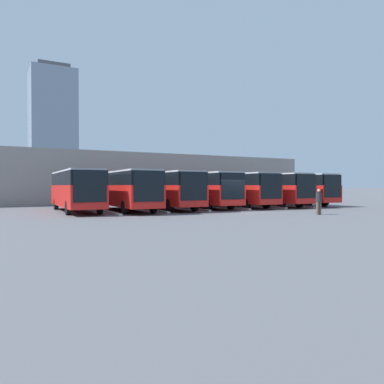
{
  "coord_description": "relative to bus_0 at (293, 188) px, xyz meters",
  "views": [
    {
      "loc": [
        17.0,
        24.18,
        2.02
      ],
      "look_at": [
        1.11,
        -5.42,
        1.48
      ],
      "focal_mm": 35.0,
      "sensor_mm": 36.0,
      "label": 1
    }
  ],
  "objects": [
    {
      "name": "curb_divider_0",
      "position": [
        1.86,
        1.61,
        -1.71
      ],
      "size": [
        0.41,
        6.55,
        0.15
      ],
      "primitive_type": "cube",
      "rotation": [
        0.0,
        0.0,
        -0.03
      ],
      "color": "#B2B2AD",
      "rests_on": "ground_plane"
    },
    {
      "name": "curb_divider_5",
      "position": [
        20.48,
        2.37,
        -1.71
      ],
      "size": [
        0.41,
        6.55,
        0.15
      ],
      "primitive_type": "cube",
      "rotation": [
        0.0,
        0.0,
        -0.03
      ],
      "color": "#B2B2AD",
      "rests_on": "ground_plane"
    },
    {
      "name": "bus_6",
      "position": [
        22.34,
        -0.25,
        0.0
      ],
      "size": [
        2.77,
        10.95,
        3.19
      ],
      "rotation": [
        0.0,
        0.0,
        -0.03
      ],
      "color": "red",
      "rests_on": "ground_plane"
    },
    {
      "name": "bus_1",
      "position": [
        3.72,
        0.39,
        0.0
      ],
      "size": [
        2.77,
        10.95,
        3.19
      ],
      "rotation": [
        0.0,
        0.0,
        -0.03
      ],
      "color": "red",
      "rests_on": "ground_plane"
    },
    {
      "name": "bus_4",
      "position": [
        14.89,
        0.3,
        0.0
      ],
      "size": [
        2.77,
        10.95,
        3.19
      ],
      "rotation": [
        0.0,
        0.0,
        -0.03
      ],
      "color": "red",
      "rests_on": "ground_plane"
    },
    {
      "name": "pedestrian",
      "position": [
        7.9,
        10.95,
        -0.82
      ],
      "size": [
        0.43,
        0.41,
        1.8
      ],
      "rotation": [
        0.0,
        0.0,
        3.12
      ],
      "color": "brown",
      "rests_on": "ground_plane"
    },
    {
      "name": "curb_divider_2",
      "position": [
        9.31,
        1.74,
        -1.71
      ],
      "size": [
        0.41,
        6.55,
        0.15
      ],
      "primitive_type": "cube",
      "rotation": [
        0.0,
        0.0,
        -0.03
      ],
      "color": "#B2B2AD",
      "rests_on": "ground_plane"
    },
    {
      "name": "office_tower",
      "position": [
        2.92,
        -154.33,
        26.51
      ],
      "size": [
        19.84,
        19.84,
        57.79
      ],
      "color": "#7F8EA3",
      "rests_on": "ground_plane"
    },
    {
      "name": "station_building",
      "position": [
        11.17,
        -16.98,
        1.17
      ],
      "size": [
        42.42,
        16.23,
        5.86
      ],
      "color": "gray",
      "rests_on": "ground_plane"
    },
    {
      "name": "curb_divider_3",
      "position": [
        13.03,
        1.54,
        -1.71
      ],
      "size": [
        0.41,
        6.55,
        0.15
      ],
      "primitive_type": "cube",
      "rotation": [
        0.0,
        0.0,
        -0.03
      ],
      "color": "#B2B2AD",
      "rests_on": "ground_plane"
    },
    {
      "name": "curb_divider_1",
      "position": [
        5.58,
        1.99,
        -1.71
      ],
      "size": [
        0.41,
        6.55,
        0.15
      ],
      "primitive_type": "cube",
      "rotation": [
        0.0,
        0.0,
        -0.03
      ],
      "color": "#B2B2AD",
      "rests_on": "ground_plane"
    },
    {
      "name": "curb_divider_4",
      "position": [
        16.75,
        1.91,
        -1.71
      ],
      "size": [
        0.41,
        6.55,
        0.15
      ],
      "primitive_type": "cube",
      "rotation": [
        0.0,
        0.0,
        -0.03
      ],
      "color": "#B2B2AD",
      "rests_on": "ground_plane"
    },
    {
      "name": "bus_3",
      "position": [
        11.17,
        -0.07,
        0.0
      ],
      "size": [
        2.77,
        10.95,
        3.19
      ],
      "rotation": [
        0.0,
        0.0,
        -0.03
      ],
      "color": "red",
      "rests_on": "ground_plane"
    },
    {
      "name": "bus_5",
      "position": [
        18.61,
        0.76,
        0.0
      ],
      "size": [
        2.77,
        10.95,
        3.19
      ],
      "rotation": [
        0.0,
        0.0,
        -0.03
      ],
      "color": "red",
      "rests_on": "ground_plane"
    },
    {
      "name": "ground_plane",
      "position": [
        11.17,
        5.68,
        -1.79
      ],
      "size": [
        600.0,
        600.0,
        0.0
      ],
      "primitive_type": "plane",
      "color": "#5B5B60"
    },
    {
      "name": "bus_0",
      "position": [
        0.0,
        0.0,
        0.0
      ],
      "size": [
        2.77,
        10.95,
        3.19
      ],
      "rotation": [
        0.0,
        0.0,
        -0.03
      ],
      "color": "red",
      "rests_on": "ground_plane"
    },
    {
      "name": "bus_2",
      "position": [
        7.45,
        0.13,
        0.0
      ],
      "size": [
        2.77,
        10.95,
        3.19
      ],
      "rotation": [
        0.0,
        0.0,
        -0.03
      ],
      "color": "red",
      "rests_on": "ground_plane"
    }
  ]
}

